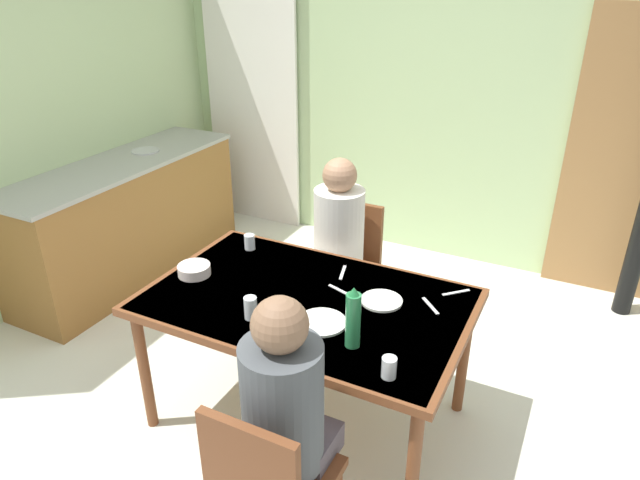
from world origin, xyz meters
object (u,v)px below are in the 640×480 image
object	(u,v)px
chair_far_diner	(346,262)
water_bottle_green_near	(353,319)
kitchen_counter	(127,218)
serving_bowl_center	(194,270)
dining_table	(306,310)
person_far_diner	(338,230)
person_near_diner	(285,401)

from	to	relation	value
chair_far_diner	water_bottle_green_near	xyz separation A→B (m)	(0.51, -1.08, 0.38)
kitchen_counter	serving_bowl_center	world-z (taller)	kitchen_counter
kitchen_counter	dining_table	xyz separation A→B (m)	(1.99, -0.82, 0.23)
person_far_diner	person_near_diner	bearing A→B (deg)	107.61
dining_table	person_far_diner	bearing A→B (deg)	102.83
kitchen_counter	dining_table	size ratio (longest dim) A/B	1.27
kitchen_counter	person_far_diner	xyz separation A→B (m)	(1.83, -0.11, 0.33)
kitchen_counter	person_far_diner	size ratio (longest dim) A/B	2.56
chair_far_diner	serving_bowl_center	xyz separation A→B (m)	(-0.47, -0.90, 0.27)
dining_table	person_far_diner	xyz separation A→B (m)	(-0.16, 0.71, 0.10)
chair_far_diner	water_bottle_green_near	bearing A→B (deg)	115.26
kitchen_counter	person_far_diner	distance (m)	1.87
dining_table	person_far_diner	size ratio (longest dim) A/B	2.02
person_near_diner	dining_table	bearing A→B (deg)	112.15
chair_far_diner	person_far_diner	size ratio (longest dim) A/B	1.13
person_near_diner	serving_bowl_center	bearing A→B (deg)	144.57
person_near_diner	water_bottle_green_near	world-z (taller)	person_near_diner
person_near_diner	person_far_diner	xyz separation A→B (m)	(-0.45, 1.41, 0.00)
water_bottle_green_near	person_near_diner	bearing A→B (deg)	-97.73
dining_table	person_near_diner	bearing A→B (deg)	-67.85
person_near_diner	person_far_diner	size ratio (longest dim) A/B	1.00
chair_far_diner	person_near_diner	world-z (taller)	person_near_diner
serving_bowl_center	person_near_diner	bearing A→B (deg)	-35.43
chair_far_diner	person_near_diner	bearing A→B (deg)	106.15
dining_table	person_near_diner	world-z (taller)	person_near_diner
kitchen_counter	chair_far_diner	bearing A→B (deg)	0.68
chair_far_diner	serving_bowl_center	world-z (taller)	chair_far_diner
person_near_diner	person_far_diner	bearing A→B (deg)	107.61
dining_table	chair_far_diner	size ratio (longest dim) A/B	1.79
kitchen_counter	person_near_diner	size ratio (longest dim) A/B	2.56
kitchen_counter	dining_table	bearing A→B (deg)	-22.38
kitchen_counter	dining_table	distance (m)	2.17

